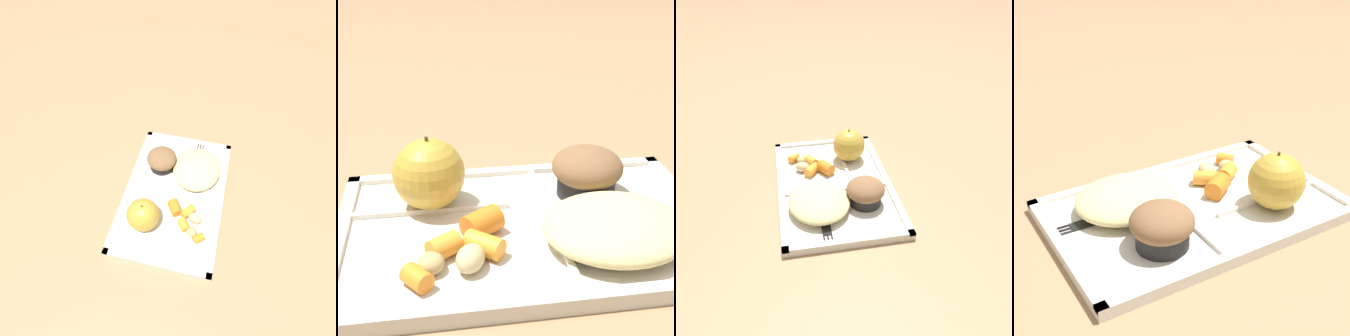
{
  "view_description": "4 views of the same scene",
  "coord_description": "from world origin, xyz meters",
  "views": [
    {
      "loc": [
        -0.39,
        -0.08,
        0.66
      ],
      "look_at": [
        0.05,
        0.03,
        0.06
      ],
      "focal_mm": 30.78,
      "sensor_mm": 36.0,
      "label": 1
    },
    {
      "loc": [
        -0.09,
        -0.42,
        0.29
      ],
      "look_at": [
        -0.02,
        0.04,
        0.06
      ],
      "focal_mm": 52.12,
      "sensor_mm": 36.0,
      "label": 2
    },
    {
      "loc": [
        0.67,
        -0.1,
        0.5
      ],
      "look_at": [
        0.01,
        0.02,
        0.06
      ],
      "focal_mm": 38.8,
      "sensor_mm": 36.0,
      "label": 3
    },
    {
      "loc": [
        0.33,
        0.51,
        0.39
      ],
      "look_at": [
        0.01,
        -0.02,
        0.07
      ],
      "focal_mm": 54.95,
      "sensor_mm": 36.0,
      "label": 4
    }
  ],
  "objects": [
    {
      "name": "lunch_tray",
      "position": [
        -0.0,
        0.0,
        0.01
      ],
      "size": [
        0.39,
        0.25,
        0.02
      ],
      "color": "silver",
      "rests_on": "ground"
    },
    {
      "name": "potato_chunk_large",
      "position": [
        -0.1,
        -0.06,
        0.02
      ],
      "size": [
        0.04,
        0.04,
        0.02
      ],
      "primitive_type": "ellipsoid",
      "rotation": [
        0.0,
        0.0,
        5.63
      ],
      "color": "tan",
      "rests_on": "lunch_tray"
    },
    {
      "name": "green_apple",
      "position": [
        -0.1,
        0.05,
        0.05
      ],
      "size": [
        0.08,
        0.08,
        0.08
      ],
      "color": "#B79333",
      "rests_on": "lunch_tray"
    },
    {
      "name": "carrot_slice_diagonal",
      "position": [
        -0.05,
        -0.04,
        0.02
      ],
      "size": [
        0.04,
        0.04,
        0.02
      ],
      "primitive_type": "cylinder",
      "rotation": [
        0.0,
        1.57,
        2.46
      ],
      "color": "orange",
      "rests_on": "lunch_tray"
    },
    {
      "name": "carrot_slice_back",
      "position": [
        -0.05,
        -0.01,
        0.02
      ],
      "size": [
        0.05,
        0.04,
        0.03
      ],
      "primitive_type": "cylinder",
      "rotation": [
        0.0,
        1.57,
        3.74
      ],
      "color": "orange",
      "rests_on": "lunch_tray"
    },
    {
      "name": "carrot_slice_small",
      "position": [
        -0.09,
        -0.04,
        0.02
      ],
      "size": [
        0.04,
        0.04,
        0.02
      ],
      "primitive_type": "cylinder",
      "rotation": [
        0.0,
        1.57,
        0.57
      ],
      "color": "orange",
      "rests_on": "lunch_tray"
    },
    {
      "name": "egg_noodle_pile",
      "position": [
        0.08,
        -0.04,
        0.03
      ],
      "size": [
        0.15,
        0.13,
        0.04
      ],
      "primitive_type": "ellipsoid",
      "color": "#D6C684",
      "rests_on": "lunch_tray"
    },
    {
      "name": "carrot_slice_tilted",
      "position": [
        -0.11,
        -0.08,
        0.02
      ],
      "size": [
        0.03,
        0.03,
        0.02
      ],
      "primitive_type": "cylinder",
      "rotation": [
        0.0,
        1.57,
        2.25
      ],
      "color": "orange",
      "rests_on": "lunch_tray"
    },
    {
      "name": "ground",
      "position": [
        0.0,
        0.0,
        0.0
      ],
      "size": [
        6.0,
        6.0,
        0.0
      ],
      "primitive_type": "plane",
      "color": "#997551"
    },
    {
      "name": "meatball_side",
      "position": [
        0.05,
        -0.03,
        0.03
      ],
      "size": [
        0.03,
        0.03,
        0.03
      ],
      "primitive_type": "sphere",
      "color": "#755B4C",
      "rests_on": "lunch_tray"
    },
    {
      "name": "potato_chunk_browned",
      "position": [
        -0.06,
        -0.07,
        0.02
      ],
      "size": [
        0.04,
        0.04,
        0.02
      ],
      "primitive_type": "ellipsoid",
      "rotation": [
        0.0,
        0.0,
        1.17
      ],
      "color": "tan",
      "rests_on": "lunch_tray"
    },
    {
      "name": "meatball_center",
      "position": [
        0.1,
        -0.07,
        0.03
      ],
      "size": [
        0.03,
        0.03,
        0.03
      ],
      "primitive_type": "sphere",
      "color": "brown",
      "rests_on": "lunch_tray"
    },
    {
      "name": "bran_muffin",
      "position": [
        0.08,
        0.05,
        0.04
      ],
      "size": [
        0.08,
        0.08,
        0.06
      ],
      "color": "black",
      "rests_on": "lunch_tray"
    },
    {
      "name": "meatball_back",
      "position": [
        0.11,
        -0.07,
        0.03
      ],
      "size": [
        0.03,
        0.03,
        0.03
      ],
      "primitive_type": "sphere",
      "color": "#755B4C",
      "rests_on": "lunch_tray"
    },
    {
      "name": "plastic_fork",
      "position": [
        0.11,
        -0.04,
        0.01
      ],
      "size": [
        0.16,
        0.02,
        0.0
      ],
      "color": "black",
      "rests_on": "lunch_tray"
    }
  ]
}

